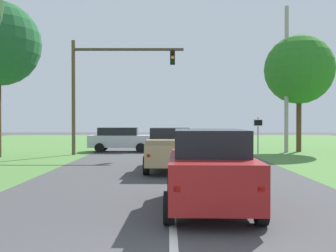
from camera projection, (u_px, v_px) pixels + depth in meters
The scene contains 8 objects.
ground_plane at pixel (170, 173), 16.23m from camera, with size 120.00×120.00×0.00m, color #424244.
red_suv_near at pixel (209, 168), 9.60m from camera, with size 2.31×4.54×2.02m.
pickup_truck_lead at pixel (170, 149), 17.28m from camera, with size 2.29×5.44×1.94m.
traffic_light at pixel (102, 79), 25.17m from camera, with size 7.42×0.40×7.59m.
keep_moving_sign at pixel (257, 131), 25.12m from camera, with size 0.60×0.09×2.49m.
oak_tree_right at pixel (298, 70), 27.75m from camera, with size 5.01×5.01×8.52m.
crossing_suv_far at pixel (120, 139), 27.89m from camera, with size 4.72×2.08×1.77m.
utility_pole_right at pixel (286, 79), 27.03m from camera, with size 0.28×0.28×10.42m, color #9E998E.
Camera 1 is at (-0.10, -4.40, 2.23)m, focal length 40.66 mm.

